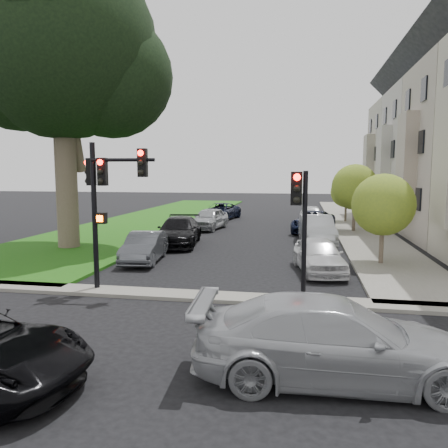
% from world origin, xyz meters
% --- Properties ---
extents(ground, '(140.00, 140.00, 0.00)m').
position_xyz_m(ground, '(0.00, 0.00, 0.00)').
color(ground, black).
rests_on(ground, ground).
extents(grass_strip, '(8.00, 44.00, 0.12)m').
position_xyz_m(grass_strip, '(-9.00, 24.00, 0.06)').
color(grass_strip, '#1B5A12').
rests_on(grass_strip, ground).
extents(sidewalk_right, '(3.50, 44.00, 0.12)m').
position_xyz_m(sidewalk_right, '(6.75, 24.00, 0.06)').
color(sidewalk_right, slate).
rests_on(sidewalk_right, ground).
extents(sidewalk_cross, '(60.00, 1.00, 0.12)m').
position_xyz_m(sidewalk_cross, '(0.00, 2.00, 0.06)').
color(sidewalk_cross, slate).
rests_on(sidewalk_cross, ground).
extents(house_c, '(7.70, 7.55, 15.97)m').
position_xyz_m(house_c, '(12.45, 23.00, 6.93)').
color(house_c, silver).
rests_on(house_c, ground).
extents(house_d, '(7.70, 7.55, 15.97)m').
position_xyz_m(house_d, '(12.45, 30.50, 6.93)').
color(house_d, gray).
rests_on(house_d, ground).
extents(eucalyptus, '(10.51, 9.54, 14.89)m').
position_xyz_m(eucalyptus, '(-8.98, 9.39, 10.17)').
color(eucalyptus, brown).
rests_on(eucalyptus, ground).
extents(small_tree_a, '(2.59, 2.59, 3.89)m').
position_xyz_m(small_tree_a, '(6.20, 8.02, 2.59)').
color(small_tree_a, brown).
rests_on(small_tree_a, ground).
extents(small_tree_b, '(2.97, 2.97, 4.46)m').
position_xyz_m(small_tree_b, '(6.20, 18.39, 2.96)').
color(small_tree_b, brown).
rests_on(small_tree_b, ground).
extents(small_tree_c, '(2.38, 2.38, 3.57)m').
position_xyz_m(small_tree_c, '(6.20, 24.09, 2.37)').
color(small_tree_c, brown).
rests_on(small_tree_c, ground).
extents(traffic_signal_main, '(2.39, 0.62, 4.89)m').
position_xyz_m(traffic_signal_main, '(-3.42, 2.23, 3.37)').
color(traffic_signal_main, black).
rests_on(traffic_signal_main, ground).
extents(traffic_signal_secondary, '(0.51, 0.41, 3.98)m').
position_xyz_m(traffic_signal_secondary, '(2.83, 2.19, 2.78)').
color(traffic_signal_secondary, black).
rests_on(traffic_signal_secondary, ground).
extents(car_cross_far, '(5.53, 2.54, 1.57)m').
position_xyz_m(car_cross_far, '(3.55, -2.82, 0.78)').
color(car_cross_far, '#999BA0').
rests_on(car_cross_far, ground).
extents(car_parked_0, '(2.28, 4.31, 1.40)m').
position_xyz_m(car_parked_0, '(3.57, 6.26, 0.70)').
color(car_parked_0, silver).
rests_on(car_parked_0, ground).
extents(car_parked_1, '(2.08, 4.94, 1.59)m').
position_xyz_m(car_parked_1, '(3.67, 13.17, 0.79)').
color(car_parked_1, '#999BA0').
rests_on(car_parked_1, ground).
extents(car_parked_2, '(3.17, 5.39, 1.41)m').
position_xyz_m(car_parked_2, '(3.63, 17.88, 0.70)').
color(car_parked_2, black).
rests_on(car_parked_2, ground).
extents(car_parked_3, '(1.89, 4.25, 1.42)m').
position_xyz_m(car_parked_3, '(3.54, 22.58, 0.71)').
color(car_parked_3, silver).
rests_on(car_parked_3, ground).
extents(car_parked_5, '(1.86, 4.10, 1.30)m').
position_xyz_m(car_parked_5, '(-3.92, 6.99, 0.65)').
color(car_parked_5, '#3F4247').
rests_on(car_parked_5, ground).
extents(car_parked_6, '(2.76, 5.40, 1.50)m').
position_xyz_m(car_parked_6, '(-3.68, 11.54, 0.75)').
color(car_parked_6, black).
rests_on(car_parked_6, ground).
extents(car_parked_7, '(2.33, 4.54, 1.48)m').
position_xyz_m(car_parked_7, '(-3.45, 18.23, 0.74)').
color(car_parked_7, '#999BA0').
rests_on(car_parked_7, ground).
extents(car_parked_8, '(3.08, 5.18, 1.35)m').
position_xyz_m(car_parked_8, '(-3.87, 24.64, 0.67)').
color(car_parked_8, black).
rests_on(car_parked_8, ground).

